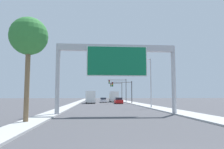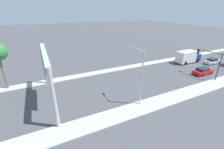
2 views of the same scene
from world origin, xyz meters
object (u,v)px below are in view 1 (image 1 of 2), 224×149
at_px(truck_box_primary, 91,97).
at_px(truck_box_secondary, 114,97).
at_px(traffic_light_far_intersection, 118,89).
at_px(sign_gantry, 117,61).
at_px(car_far_left, 103,100).
at_px(street_lamp_right, 149,78).
at_px(traffic_light_mid_block, 120,86).
at_px(traffic_light_near_intersection, 124,88).
at_px(car_far_right, 118,101).
at_px(palm_tree_foreground, 29,38).

distance_m(truck_box_primary, truck_box_secondary, 12.45).
xyz_separation_m(truck_box_secondary, traffic_light_far_intersection, (1.96, 5.33, 2.65)).
relative_size(sign_gantry, car_far_left, 2.85).
bearing_deg(street_lamp_right, traffic_light_mid_block, 92.89).
bearing_deg(sign_gantry, truck_box_primary, 95.80).
bearing_deg(traffic_light_near_intersection, car_far_right, 151.60).
height_order(sign_gantry, car_far_right, sign_gantry).
bearing_deg(traffic_light_mid_block, palm_tree_foreground, -105.11).
distance_m(sign_gantry, car_far_left, 40.24).
distance_m(truck_box_secondary, traffic_light_mid_block, 5.79).
height_order(traffic_light_near_intersection, traffic_light_far_intersection, traffic_light_far_intersection).
height_order(palm_tree_foreground, street_lamp_right, street_lamp_right).
bearing_deg(truck_box_secondary, car_far_right, -90.00).
xyz_separation_m(car_far_right, traffic_light_near_intersection, (1.43, -0.77, 3.18)).
xyz_separation_m(sign_gantry, traffic_light_mid_block, (5.05, 40.12, -1.25)).
xyz_separation_m(truck_box_secondary, palm_tree_foreground, (-11.09, -51.49, 4.95)).
distance_m(sign_gantry, traffic_light_mid_block, 40.45).
xyz_separation_m(truck_box_primary, palm_tree_foreground, (-4.09, -41.19, 5.00)).
relative_size(car_far_left, truck_box_secondary, 0.58).
xyz_separation_m(truck_box_secondary, traffic_light_near_intersection, (1.43, -14.67, 2.24)).
bearing_deg(palm_tree_foreground, traffic_light_mid_block, 74.89).
xyz_separation_m(truck_box_secondary, street_lamp_right, (2.99, -33.07, 3.25)).
bearing_deg(truck_box_primary, traffic_light_mid_block, 33.36).
bearing_deg(palm_tree_foreground, sign_gantry, 41.45).
bearing_deg(sign_gantry, palm_tree_foreground, -138.55).
xyz_separation_m(sign_gantry, palm_tree_foreground, (-7.59, -6.70, 0.66)).
bearing_deg(sign_gantry, traffic_light_near_intersection, 80.70).
distance_m(sign_gantry, traffic_light_near_intersection, 30.59).
bearing_deg(palm_tree_foreground, street_lamp_right, 52.61).
bearing_deg(car_far_left, truck_box_primary, -122.94).
xyz_separation_m(palm_tree_foreground, street_lamp_right, (14.08, 18.42, -1.71)).
bearing_deg(car_far_left, truck_box_secondary, 54.45).
bearing_deg(car_far_left, traffic_light_near_intersection, -63.23).
distance_m(truck_box_secondary, street_lamp_right, 33.36).
xyz_separation_m(car_far_right, traffic_light_mid_block, (1.55, 9.23, 3.98)).
xyz_separation_m(car_far_right, car_far_left, (-3.50, 9.00, -0.05)).
distance_m(palm_tree_foreground, street_lamp_right, 23.25).
xyz_separation_m(sign_gantry, traffic_light_far_intersection, (5.46, 50.12, -1.65)).
bearing_deg(truck_box_primary, car_far_right, -27.19).
xyz_separation_m(sign_gantry, traffic_light_near_intersection, (4.93, 30.12, -2.05)).
relative_size(traffic_light_mid_block, traffic_light_far_intersection, 1.07).
relative_size(truck_box_secondary, street_lamp_right, 0.98).
relative_size(sign_gantry, traffic_light_far_intersection, 2.08).
height_order(truck_box_primary, truck_box_secondary, truck_box_secondary).
distance_m(traffic_light_near_intersection, traffic_light_far_intersection, 20.01).
bearing_deg(street_lamp_right, car_far_left, 102.97).
bearing_deg(traffic_light_far_intersection, truck_box_primary, -119.82).
height_order(sign_gantry, traffic_light_mid_block, sign_gantry).
relative_size(traffic_light_near_intersection, palm_tree_foreground, 0.69).
height_order(car_far_right, palm_tree_foreground, palm_tree_foreground).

